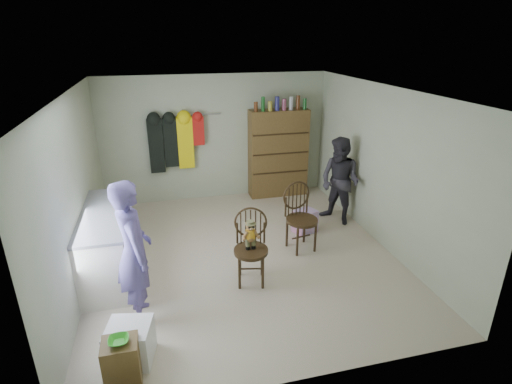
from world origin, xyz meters
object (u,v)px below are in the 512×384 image
object	(u,v)px
chair_front	(251,241)
chair_far	(300,214)
dresser	(278,153)
counter	(108,243)

from	to	relation	value
chair_front	chair_far	world-z (taller)	chair_far
chair_front	chair_far	distance (m)	1.19
chair_front	dresser	bearing A→B (deg)	79.41
counter	chair_front	distance (m)	2.03
chair_front	chair_far	bearing A→B (deg)	49.15
counter	chair_far	xyz separation A→B (m)	(2.86, 0.02, 0.11)
chair_far	counter	bearing A→B (deg)	170.10
chair_front	dresser	size ratio (longest dim) A/B	0.50
counter	chair_far	size ratio (longest dim) A/B	1.71
chair_front	dresser	world-z (taller)	dresser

